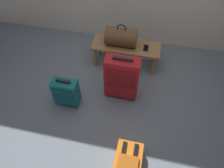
{
  "coord_description": "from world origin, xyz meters",
  "views": [
    {
      "loc": [
        0.43,
        -1.45,
        2.28
      ],
      "look_at": [
        0.06,
        0.24,
        0.25
      ],
      "focal_mm": 32.85,
      "sensor_mm": 36.0,
      "label": 1
    }
  ],
  "objects_px": {
    "suitcase_upright_red": "(122,78)",
    "suitcase_small_teal": "(66,92)",
    "duffel_bag_brown": "(121,37)",
    "cell_phone": "(146,48)",
    "backpack_orange": "(128,161)",
    "bench": "(126,48)"
  },
  "relations": [
    {
      "from": "suitcase_upright_red",
      "to": "suitcase_small_teal",
      "type": "relative_size",
      "value": 1.51
    },
    {
      "from": "duffel_bag_brown",
      "to": "cell_phone",
      "type": "relative_size",
      "value": 3.06
    },
    {
      "from": "duffel_bag_brown",
      "to": "cell_phone",
      "type": "bearing_deg",
      "value": -0.95
    },
    {
      "from": "cell_phone",
      "to": "suitcase_upright_red",
      "type": "xyz_separation_m",
      "value": [
        -0.24,
        -0.62,
        -0.02
      ]
    },
    {
      "from": "cell_phone",
      "to": "backpack_orange",
      "type": "distance_m",
      "value": 1.57
    },
    {
      "from": "bench",
      "to": "backpack_orange",
      "type": "relative_size",
      "value": 2.63
    },
    {
      "from": "cell_phone",
      "to": "suitcase_upright_red",
      "type": "distance_m",
      "value": 0.67
    },
    {
      "from": "bench",
      "to": "suitcase_small_teal",
      "type": "height_order",
      "value": "suitcase_small_teal"
    },
    {
      "from": "duffel_bag_brown",
      "to": "suitcase_small_teal",
      "type": "distance_m",
      "value": 1.09
    },
    {
      "from": "suitcase_small_teal",
      "to": "cell_phone",
      "type": "bearing_deg",
      "value": 45.22
    },
    {
      "from": "bench",
      "to": "cell_phone",
      "type": "distance_m",
      "value": 0.3
    },
    {
      "from": "bench",
      "to": "cell_phone",
      "type": "xyz_separation_m",
      "value": [
        0.29,
        -0.01,
        0.06
      ]
    },
    {
      "from": "duffel_bag_brown",
      "to": "backpack_orange",
      "type": "distance_m",
      "value": 1.65
    },
    {
      "from": "suitcase_small_teal",
      "to": "backpack_orange",
      "type": "distance_m",
      "value": 1.13
    },
    {
      "from": "cell_phone",
      "to": "duffel_bag_brown",
      "type": "bearing_deg",
      "value": 179.05
    },
    {
      "from": "suitcase_small_teal",
      "to": "backpack_orange",
      "type": "relative_size",
      "value": 1.21
    },
    {
      "from": "backpack_orange",
      "to": "duffel_bag_brown",
      "type": "bearing_deg",
      "value": 103.88
    },
    {
      "from": "bench",
      "to": "suitcase_upright_red",
      "type": "distance_m",
      "value": 0.63
    },
    {
      "from": "suitcase_upright_red",
      "to": "backpack_orange",
      "type": "height_order",
      "value": "suitcase_upright_red"
    },
    {
      "from": "duffel_bag_brown",
      "to": "backpack_orange",
      "type": "relative_size",
      "value": 1.16
    },
    {
      "from": "suitcase_small_teal",
      "to": "suitcase_upright_red",
      "type": "bearing_deg",
      "value": 23.11
    },
    {
      "from": "backpack_orange",
      "to": "suitcase_small_teal",
      "type": "bearing_deg",
      "value": 145.01
    }
  ]
}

